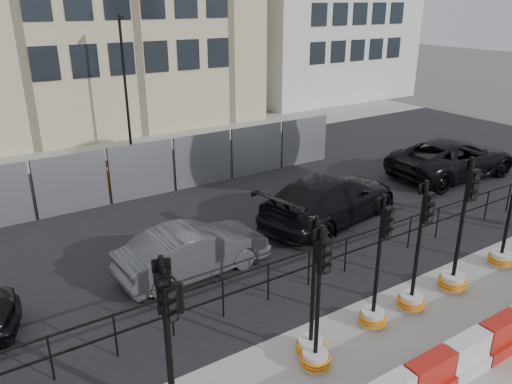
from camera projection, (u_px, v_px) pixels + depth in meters
ground at (341, 310)px, 11.37m from camera, size 120.00×120.00×0.00m
road at (200, 208)px, 16.83m from camera, size 40.00×14.00×0.03m
sidewalk_far at (114, 147)px, 23.86m from camera, size 40.00×4.00×0.02m
kerb_railing at (309, 261)px, 12.06m from camera, size 18.00×0.04×1.00m
heras_fencing at (165, 168)px, 18.77m from camera, size 14.33×1.72×2.00m
lamp_post_far at (125, 81)px, 22.16m from camera, size 0.12×0.56×6.00m
barrier_row at (447, 367)px, 9.05m from camera, size 14.65×0.50×0.80m
traffic_signal_c at (316, 341)px, 9.35m from camera, size 0.59×0.59×3.01m
traffic_signal_d at (312, 324)px, 9.67m from camera, size 0.60×0.60×3.02m
traffic_signal_e at (375, 301)px, 10.59m from camera, size 0.60×0.60×3.04m
traffic_signal_f at (414, 281)px, 11.12m from camera, size 0.61×0.61×3.12m
traffic_signal_g at (455, 265)px, 11.89m from camera, size 0.66×0.66×3.37m
traffic_signal_h at (504, 243)px, 12.99m from camera, size 0.63×0.63×3.22m
car_b at (194, 250)px, 12.66m from camera, size 1.87×4.13×1.30m
car_c at (330, 198)px, 15.67m from camera, size 4.42×6.22×1.54m
car_d at (453, 158)px, 19.66m from camera, size 3.01×5.70×1.52m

